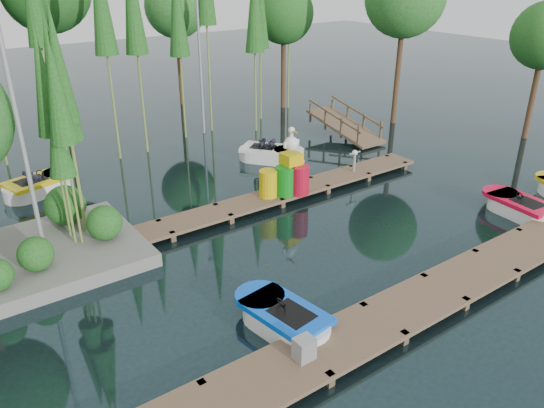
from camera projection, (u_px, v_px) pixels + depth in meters
ground_plane at (268, 248)px, 15.36m from camera, size 90.00×90.00×0.00m
near_dock at (383, 320)px, 11.95m from camera, size 18.00×1.50×0.50m
far_dock at (249, 204)px, 17.64m from camera, size 15.00×1.20×0.50m
tree_screen at (57, 4)px, 19.52m from camera, size 34.42×18.53×10.31m
lamp_island at (16, 116)px, 12.50m from camera, size 0.30×0.30×7.25m
lamp_rear at (199, 41)px, 23.79m from camera, size 0.30×0.30×7.25m
ramp at (345, 125)px, 24.67m from camera, size 1.50×3.94×1.49m
boat_blue at (284, 319)px, 11.93m from camera, size 1.52×2.74×0.87m
boat_red at (519, 208)px, 17.29m from camera, size 1.40×2.68×0.87m
boat_yellow_far at (39, 186)px, 18.86m from camera, size 2.98×1.92×1.38m
boat_white_far at (269, 154)px, 21.95m from camera, size 2.65×2.92×1.30m
utility_cabinet at (304, 349)px, 10.60m from camera, size 0.40×0.34×0.49m
yellow_barrel at (268, 184)px, 17.82m from camera, size 0.62×0.62×0.93m
drum_cluster at (293, 173)px, 18.10m from camera, size 1.33×1.22×2.30m
seagull_post at (355, 157)px, 19.88m from camera, size 0.53×0.29×0.85m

